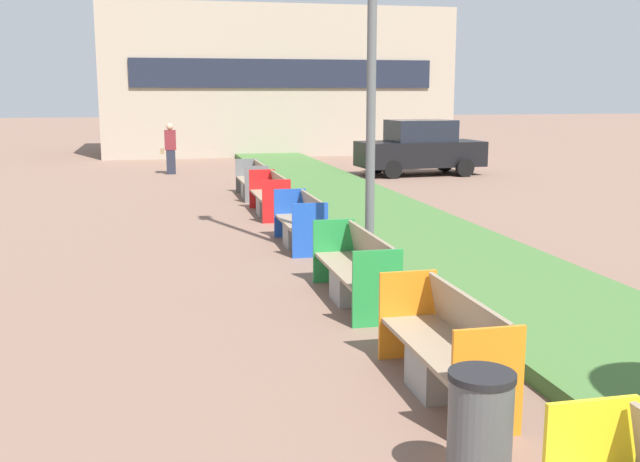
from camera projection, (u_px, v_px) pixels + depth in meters
name	position (u px, v px, depth m)	size (l,w,h in m)	color
planter_grass_strip	(472.00, 265.00, 11.81)	(2.80, 120.00, 0.18)	#426B33
building_backdrop	(273.00, 82.00, 35.25)	(15.48, 6.94, 6.48)	tan
bench_orange_frame	(445.00, 355.00, 6.97)	(0.65, 1.99, 0.94)	gray
bench_green_frame	(356.00, 275.00, 10.01)	(0.65, 2.26, 0.94)	gray
bench_blue_frame	(301.00, 227.00, 13.62)	(0.65, 1.95, 0.94)	gray
bench_red_frame	(271.00, 199.00, 17.12)	(0.65, 2.22, 0.94)	gray
bench_grey_frame	(253.00, 183.00, 20.04)	(0.65, 2.12, 0.94)	gray
litter_bin	(480.00, 431.00, 5.24)	(0.47, 0.47, 0.87)	#4C4F51
pedestrian_walking	(170.00, 148.00, 25.60)	(0.53, 0.24, 1.74)	#232633
parked_car_distant	(420.00, 148.00, 25.37)	(4.32, 2.07, 1.86)	black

